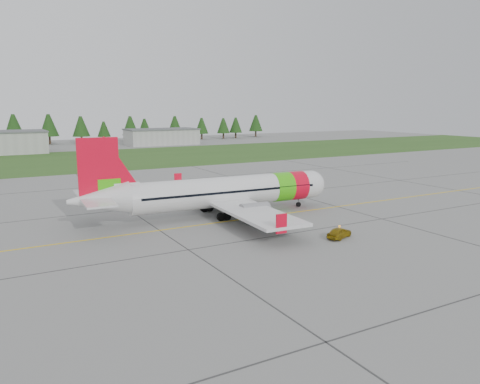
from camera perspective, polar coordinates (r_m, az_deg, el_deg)
ground at (r=51.86m, az=9.18°, el=-4.55°), size 320.00×320.00×0.00m
aircraft at (r=57.38m, az=-2.18°, el=-0.02°), size 33.02×30.42×10.00m
follow_me_car at (r=48.66m, az=12.05°, el=-3.62°), size 1.53×1.65×3.32m
grass_strip at (r=125.84m, az=-14.65°, el=4.03°), size 320.00×50.00×0.03m
taxi_guideline at (r=58.14m, az=4.29°, el=-2.80°), size 120.00×0.25×0.02m
hangar_east at (r=167.28m, az=-9.52°, el=6.61°), size 24.00×12.00×5.20m
treeline at (r=180.09m, az=-19.30°, el=7.20°), size 160.00×8.00×10.00m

